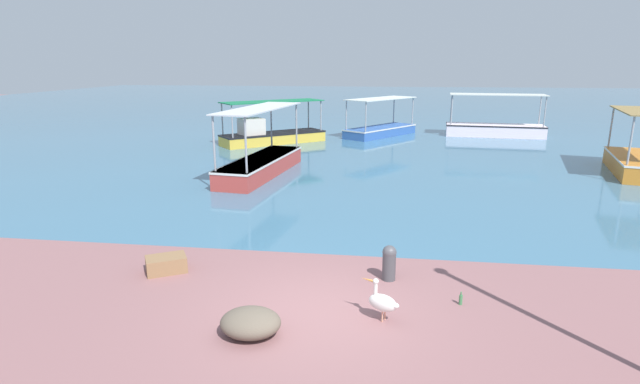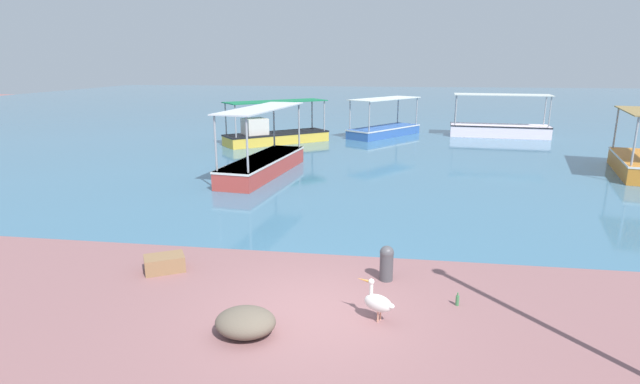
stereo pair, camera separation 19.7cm
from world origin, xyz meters
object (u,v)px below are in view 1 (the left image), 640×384
at_px(fishing_boat_near_left, 639,161).
at_px(mooring_bollard, 389,262).
at_px(pelican, 382,302).
at_px(fishing_boat_center, 261,162).
at_px(cargo_crate, 166,264).
at_px(glass_bottle, 461,299).
at_px(fishing_boat_far_right, 495,128).
at_px(fishing_boat_outer, 270,134).
at_px(fishing_boat_far_left, 380,128).
at_px(net_pile, 251,323).

bearing_deg(fishing_boat_near_left, mooring_bollard, -130.47).
height_order(fishing_boat_near_left, pelican, fishing_boat_near_left).
height_order(fishing_boat_center, cargo_crate, fishing_boat_center).
bearing_deg(pelican, cargo_crate, 162.21).
bearing_deg(glass_bottle, fishing_boat_far_right, 77.67).
distance_m(fishing_boat_outer, mooring_bollard, 19.55).
xyz_separation_m(fishing_boat_center, cargo_crate, (0.38, -10.25, -0.37)).
bearing_deg(fishing_boat_far_left, net_pile, -94.01).
distance_m(net_pile, cargo_crate, 3.59).
distance_m(fishing_boat_outer, net_pile, 21.42).
bearing_deg(fishing_boat_far_left, fishing_boat_outer, -146.67).
height_order(fishing_boat_outer, mooring_bollard, fishing_boat_outer).
relative_size(fishing_boat_outer, cargo_crate, 6.74).
distance_m(fishing_boat_near_left, cargo_crate, 20.09).
relative_size(cargo_crate, glass_bottle, 3.25).
height_order(fishing_boat_near_left, fishing_boat_far_right, fishing_boat_near_left).
bearing_deg(fishing_boat_center, fishing_boat_far_left, 68.92).
bearing_deg(mooring_bollard, fishing_boat_near_left, 49.53).
bearing_deg(fishing_boat_far_left, fishing_boat_center, -111.08).
xyz_separation_m(pelican, glass_bottle, (1.53, 0.84, -0.27)).
distance_m(fishing_boat_near_left, fishing_boat_outer, 18.51).
height_order(fishing_boat_far_left, net_pile, fishing_boat_far_left).
bearing_deg(glass_bottle, pelican, -151.26).
xyz_separation_m(mooring_bollard, net_pile, (-2.39, -2.66, -0.19)).
bearing_deg(mooring_bollard, fishing_boat_center, 118.47).
relative_size(pelican, net_pile, 0.74).
bearing_deg(fishing_boat_outer, fishing_boat_far_right, 19.88).
distance_m(fishing_boat_near_left, glass_bottle, 16.21).
bearing_deg(fishing_boat_center, glass_bottle, -58.10).
bearing_deg(glass_bottle, net_pile, -156.29).
relative_size(pelican, mooring_bollard, 1.01).
distance_m(pelican, cargo_crate, 5.18).
bearing_deg(pelican, fishing_boat_far_left, 91.21).
bearing_deg(fishing_boat_far_right, cargo_crate, -116.61).
relative_size(fishing_boat_outer, pelican, 7.39).
xyz_separation_m(fishing_boat_far_right, pelican, (-6.82, -25.04, -0.18)).
relative_size(fishing_boat_outer, fishing_boat_far_left, 1.04).
relative_size(fishing_boat_far_left, fishing_boat_far_right, 0.91).
xyz_separation_m(mooring_bollard, cargo_crate, (-5.04, -0.25, -0.24)).
distance_m(fishing_boat_outer, cargo_crate, 18.61).
bearing_deg(net_pile, fishing_boat_far_right, 70.63).
relative_size(fishing_boat_outer, fishing_boat_center, 0.89).
bearing_deg(cargo_crate, fishing_boat_outer, 95.97).
xyz_separation_m(fishing_boat_far_left, mooring_bollard, (0.63, -22.44, -0.06)).
bearing_deg(cargo_crate, net_pile, -42.28).
relative_size(net_pile, glass_bottle, 3.98).
height_order(fishing_boat_outer, fishing_boat_far_left, fishing_boat_outer).
relative_size(fishing_boat_center, mooring_bollard, 8.32).
bearing_deg(mooring_bollard, pelican, -93.65).
bearing_deg(net_pile, fishing_boat_center, 103.47).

